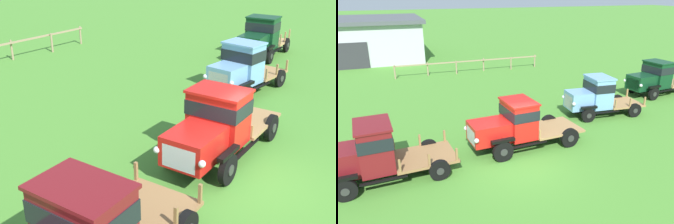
# 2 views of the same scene
# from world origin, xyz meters

# --- Properties ---
(ground_plane) EXTENTS (240.00, 240.00, 0.00)m
(ground_plane) POSITION_xyz_m (0.00, 0.00, 0.00)
(ground_plane) COLOR #47842D
(vintage_truck_midrow_center) EXTENTS (5.49, 2.37, 2.28)m
(vintage_truck_midrow_center) POSITION_xyz_m (0.42, 1.56, 1.18)
(vintage_truck_midrow_center) COLOR black
(vintage_truck_midrow_center) RESTS_ON ground
(vintage_truck_far_side) EXTENTS (4.69, 2.25, 2.30)m
(vintage_truck_far_side) POSITION_xyz_m (6.32, 3.83, 1.20)
(vintage_truck_far_side) COLOR black
(vintage_truck_far_side) RESTS_ON ground
(vintage_truck_back_of_row) EXTENTS (4.95, 2.41, 2.33)m
(vintage_truck_back_of_row) POSITION_xyz_m (12.41, 5.82, 1.22)
(vintage_truck_back_of_row) COLOR black
(vintage_truck_back_of_row) RESTS_ON ground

